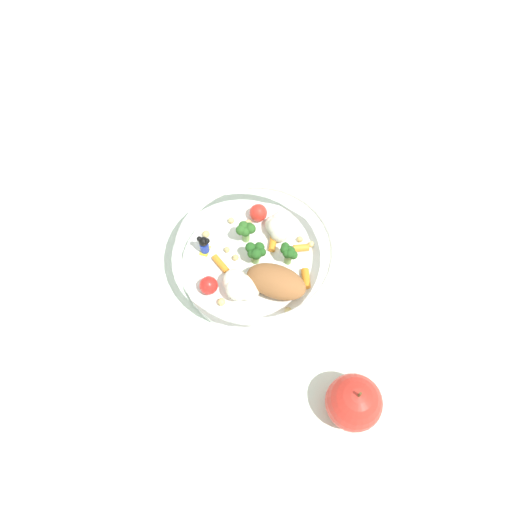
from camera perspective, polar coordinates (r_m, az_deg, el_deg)
name	(u,v)px	position (r m, az deg, el deg)	size (l,w,h in m)	color
ground_plane	(263,268)	(0.79, 0.84, -1.35)	(2.40, 2.40, 0.00)	silver
food_container	(258,259)	(0.77, 0.24, -0.30)	(0.24, 0.24, 0.06)	white
loose_apple	(354,402)	(0.70, 11.04, -16.02)	(0.08, 0.08, 0.09)	red
folded_napkin	(128,222)	(0.86, -14.34, 3.80)	(0.10, 0.10, 0.01)	white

